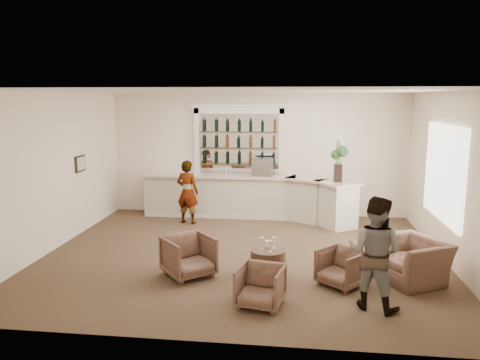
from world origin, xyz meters
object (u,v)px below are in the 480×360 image
armchair_right (342,267)px  sommelier (188,192)px  espresso_machine (263,167)px  cocktail_table (268,263)px  armchair_center (260,286)px  armchair_left (189,256)px  bar_counter (250,197)px  guest (374,253)px  flower_vase (338,156)px  armchair_far (410,260)px

armchair_right → sommelier: bearing=175.5°
sommelier → espresso_machine: (1.85, 0.75, 0.56)m
cocktail_table → armchair_center: armchair_center is taller
armchair_left → sommelier: bearing=62.7°
bar_counter → guest: bearing=-64.9°
bar_counter → cocktail_table: (0.75, -4.09, -0.32)m
guest → armchair_left: (-3.08, 0.91, -0.50)m
armchair_center → espresso_machine: (-0.38, 5.34, 1.06)m
guest → flower_vase: bearing=-60.5°
armchair_right → armchair_far: bearing=58.0°
guest → armchair_left: 3.25m
guest → armchair_right: bearing=-36.9°
guest → armchair_right: guest is taller
cocktail_table → flower_vase: (1.48, 3.50, 1.53)m
armchair_right → armchair_center: bearing=-102.6°
bar_counter → armchair_center: size_ratio=8.20×
sommelier → armchair_left: sommelier is taller
armchair_far → cocktail_table: bearing=-117.2°
cocktail_table → armchair_right: size_ratio=0.90×
guest → espresso_machine: 5.60m
armchair_left → armchair_right: 2.70m
cocktail_table → armchair_far: 2.49m
armchair_right → flower_vase: (0.20, 3.76, 1.46)m
armchair_center → espresso_machine: 5.45m
armchair_far → espresso_machine: size_ratio=2.16×
armchair_right → espresso_machine: size_ratio=1.34×
flower_vase → armchair_far: bearing=-73.6°
armchair_far → sommelier: bearing=-154.1°
armchair_right → armchair_left: bearing=-141.0°
espresso_machine → sommelier: bearing=-155.3°
armchair_right → armchair_far: (1.21, 0.36, 0.05)m
flower_vase → sommelier: bearing=-177.9°
cocktail_table → flower_vase: size_ratio=0.56×
armchair_left → armchair_right: size_ratio=1.15×
armchair_left → armchair_center: (1.38, -1.07, -0.05)m
armchair_center → armchair_far: armchair_far is taller
cocktail_table → sommelier: sommelier is taller
bar_counter → armchair_far: size_ratio=5.01×
sommelier → armchair_left: bearing=118.3°
espresso_machine → guest: bearing=-65.5°
espresso_machine → armchair_left: bearing=-100.6°
sommelier → armchair_far: bearing=160.3°
armchair_right → guest: bearing=-22.9°
bar_counter → armchair_left: size_ratio=7.03×
armchair_left → armchair_center: armchair_left is taller
armchair_left → espresso_machine: bearing=36.0°
bar_counter → armchair_right: size_ratio=8.10×
sommelier → armchair_center: size_ratio=2.34×
armchair_left → bar_counter: bearing=40.3°
armchair_far → espresso_machine: 5.05m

